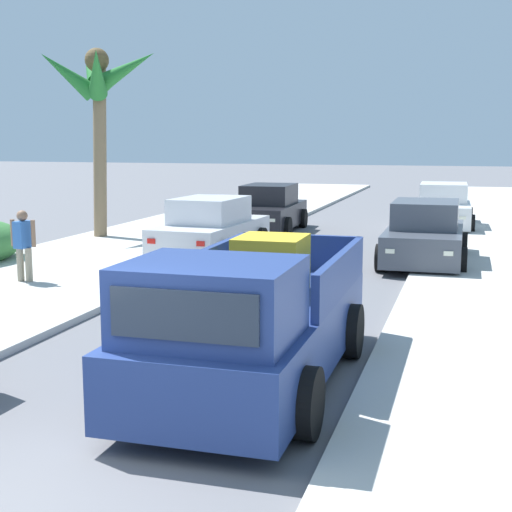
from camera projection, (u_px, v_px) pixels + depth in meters
sidewalk_left at (108, 256)px, 18.71m from camera, size 5.36×60.00×0.12m
curb_left at (154, 259)px, 18.35m from camera, size 0.16×60.00×0.10m
curb_right at (476, 275)px, 16.19m from camera, size 0.16×60.00×0.10m
pickup_truck at (251, 324)px, 8.90m from camera, size 2.22×5.21×1.80m
car_left_near at (211, 229)px, 18.94m from camera, size 2.21×4.34×1.54m
car_right_near at (443, 208)px, 24.79m from camera, size 2.12×4.30×1.54m
car_right_mid at (425, 235)px, 17.78m from camera, size 2.05×4.27×1.54m
car_left_far at (269, 210)px, 24.10m from camera, size 2.12×4.30×1.54m
palm_tree_left_fore at (101, 87)px, 21.47m from camera, size 3.58×4.06×5.66m
pedestrian at (23, 243)px, 14.97m from camera, size 0.57×0.40×1.59m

